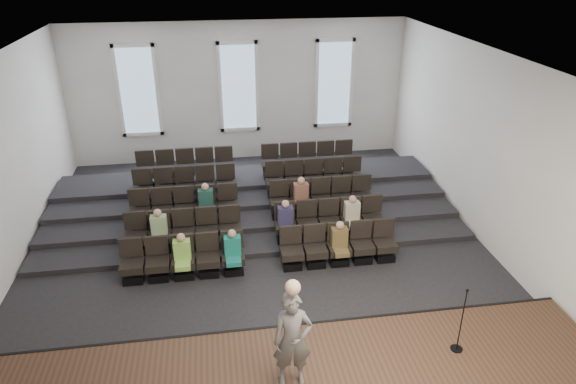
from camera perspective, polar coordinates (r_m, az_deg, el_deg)
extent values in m
plane|color=black|center=(13.43, -3.06, -7.17)|extent=(14.00, 14.00, 0.00)
cube|color=white|center=(11.51, -3.65, 14.25)|extent=(12.00, 14.00, 0.02)
cube|color=white|center=(18.90, -5.50, 10.96)|extent=(12.00, 0.04, 5.00)
cube|color=white|center=(14.09, 21.88, 3.95)|extent=(0.04, 14.00, 5.00)
cube|color=black|center=(10.64, -1.14, -15.74)|extent=(11.80, 0.06, 0.52)
cube|color=black|center=(15.40, -3.96, -2.27)|extent=(11.80, 4.80, 0.15)
cube|color=black|center=(15.83, -4.14, -1.15)|extent=(11.80, 3.75, 0.30)
cube|color=black|center=(16.26, -4.31, -0.08)|extent=(11.80, 2.70, 0.45)
cube|color=black|center=(16.70, -4.47, 0.93)|extent=(11.80, 1.65, 0.60)
cube|color=black|center=(13.01, -16.77, -9.07)|extent=(0.47, 0.43, 0.20)
cube|color=black|center=(12.85, -16.94, -7.93)|extent=(0.55, 0.50, 0.19)
cube|color=black|center=(12.81, -17.07, -5.89)|extent=(0.55, 0.08, 0.50)
cube|color=black|center=(12.93, -14.12, -8.95)|extent=(0.47, 0.43, 0.20)
cube|color=black|center=(12.76, -14.26, -7.81)|extent=(0.55, 0.50, 0.19)
cube|color=black|center=(12.72, -14.40, -5.75)|extent=(0.55, 0.08, 0.50)
cube|color=black|center=(12.87, -11.43, -8.82)|extent=(0.47, 0.43, 0.20)
cube|color=black|center=(12.70, -11.56, -7.66)|extent=(0.55, 0.50, 0.19)
cube|color=black|center=(12.66, -11.69, -5.59)|extent=(0.55, 0.08, 0.50)
cube|color=black|center=(12.84, -8.74, -8.66)|extent=(0.47, 0.43, 0.20)
cube|color=black|center=(12.67, -8.83, -7.50)|extent=(0.55, 0.50, 0.19)
cube|color=black|center=(12.64, -8.97, -5.43)|extent=(0.55, 0.08, 0.50)
cube|color=black|center=(12.84, -6.04, -8.48)|extent=(0.47, 0.43, 0.20)
cube|color=black|center=(12.67, -6.10, -7.32)|extent=(0.55, 0.50, 0.19)
cube|color=black|center=(12.63, -6.24, -5.25)|extent=(0.55, 0.08, 0.50)
cube|color=black|center=(12.96, 0.43, -7.97)|extent=(0.47, 0.43, 0.20)
cube|color=black|center=(12.79, 0.44, -6.82)|extent=(0.55, 0.50, 0.19)
cube|color=black|center=(12.75, 0.29, -4.77)|extent=(0.55, 0.08, 0.50)
cube|color=black|center=(13.05, 3.06, -7.74)|extent=(0.47, 0.43, 0.20)
cube|color=black|center=(12.88, 3.09, -6.59)|extent=(0.55, 0.50, 0.19)
cube|color=black|center=(12.84, 2.95, -4.55)|extent=(0.55, 0.08, 0.50)
cube|color=black|center=(13.17, 5.64, -7.50)|extent=(0.47, 0.43, 0.20)
cube|color=black|center=(13.00, 5.70, -6.35)|extent=(0.55, 0.50, 0.19)
cube|color=black|center=(12.97, 5.55, -4.33)|extent=(0.55, 0.08, 0.50)
cube|color=black|center=(13.32, 8.17, -7.24)|extent=(0.47, 0.43, 0.20)
cube|color=black|center=(13.15, 8.25, -6.11)|extent=(0.55, 0.50, 0.19)
cube|color=black|center=(13.12, 8.11, -4.11)|extent=(0.55, 0.08, 0.50)
cube|color=black|center=(13.49, 10.63, -6.98)|extent=(0.47, 0.43, 0.20)
cube|color=black|center=(13.33, 10.74, -5.86)|extent=(0.55, 0.50, 0.19)
cube|color=black|center=(13.29, 10.59, -3.88)|extent=(0.55, 0.08, 0.50)
cube|color=black|center=(13.81, -16.36, -6.09)|extent=(0.47, 0.43, 0.20)
cube|color=black|center=(13.65, -16.52, -4.99)|extent=(0.55, 0.50, 0.19)
cube|color=black|center=(13.64, -16.64, -3.06)|extent=(0.55, 0.08, 0.50)
cube|color=black|center=(13.73, -13.88, -5.96)|extent=(0.47, 0.43, 0.20)
cube|color=black|center=(13.57, -14.01, -4.85)|extent=(0.55, 0.50, 0.19)
cube|color=black|center=(13.56, -14.13, -2.91)|extent=(0.55, 0.08, 0.50)
cube|color=black|center=(13.68, -11.37, -5.82)|extent=(0.47, 0.43, 0.20)
cube|color=black|center=(13.52, -11.48, -4.70)|extent=(0.55, 0.50, 0.19)
cube|color=black|center=(13.50, -11.61, -2.75)|extent=(0.55, 0.08, 0.50)
cube|color=black|center=(13.65, -8.85, -5.66)|extent=(0.47, 0.43, 0.20)
cube|color=black|center=(13.49, -8.93, -4.54)|extent=(0.55, 0.50, 0.19)
cube|color=black|center=(13.48, -9.06, -2.59)|extent=(0.55, 0.08, 0.50)
cube|color=black|center=(13.65, -6.32, -5.49)|extent=(0.47, 0.43, 0.20)
cube|color=black|center=(13.49, -6.38, -4.37)|extent=(0.55, 0.50, 0.19)
cube|color=black|center=(13.47, -6.51, -2.42)|extent=(0.55, 0.08, 0.50)
cube|color=black|center=(13.75, -0.26, -5.05)|extent=(0.47, 0.43, 0.20)
cube|color=black|center=(13.60, -0.26, -3.93)|extent=(0.55, 0.50, 0.19)
cube|color=black|center=(13.58, -0.40, -1.99)|extent=(0.55, 0.08, 0.50)
cube|color=black|center=(13.84, 2.21, -4.85)|extent=(0.47, 0.43, 0.20)
cube|color=black|center=(13.69, 2.23, -3.74)|extent=(0.55, 0.50, 0.19)
cube|color=black|center=(13.67, 2.09, -1.81)|extent=(0.55, 0.08, 0.50)
cube|color=black|center=(13.96, 4.63, -4.65)|extent=(0.47, 0.43, 0.20)
cube|color=black|center=(13.80, 4.68, -3.54)|extent=(0.55, 0.50, 0.19)
cube|color=black|center=(13.79, 4.54, -1.63)|extent=(0.55, 0.08, 0.50)
cube|color=black|center=(14.09, 7.02, -4.44)|extent=(0.47, 0.43, 0.20)
cube|color=black|center=(13.94, 7.09, -3.34)|extent=(0.55, 0.50, 0.19)
cube|color=black|center=(13.93, 6.95, -1.45)|extent=(0.55, 0.08, 0.50)
cube|color=black|center=(14.26, 9.35, -4.23)|extent=(0.47, 0.43, 0.20)
cube|color=black|center=(14.11, 9.44, -3.14)|extent=(0.55, 0.50, 0.19)
cube|color=black|center=(14.09, 9.31, -1.28)|extent=(0.55, 0.08, 0.50)
cube|color=black|center=(14.64, -16.00, -3.44)|extent=(0.47, 0.42, 0.20)
cube|color=black|center=(14.49, -16.15, -2.37)|extent=(0.55, 0.50, 0.19)
cube|color=black|center=(14.50, -16.26, -0.55)|extent=(0.55, 0.08, 0.50)
cube|color=black|center=(14.56, -13.66, -3.30)|extent=(0.47, 0.42, 0.20)
cube|color=black|center=(14.42, -13.79, -2.23)|extent=(0.55, 0.50, 0.19)
cube|color=black|center=(14.42, -13.91, -0.40)|extent=(0.55, 0.08, 0.50)
cube|color=black|center=(14.51, -11.31, -3.16)|extent=(0.47, 0.42, 0.20)
cube|color=black|center=(14.37, -11.41, -2.08)|extent=(0.55, 0.50, 0.19)
cube|color=black|center=(14.37, -11.53, -0.24)|extent=(0.55, 0.08, 0.50)
cube|color=black|center=(14.49, -8.94, -3.01)|extent=(0.47, 0.42, 0.20)
cube|color=black|center=(14.34, -9.02, -1.92)|extent=(0.55, 0.50, 0.19)
cube|color=black|center=(14.35, -9.14, -0.08)|extent=(0.55, 0.08, 0.50)
cube|color=black|center=(14.48, -6.57, -2.85)|extent=(0.47, 0.42, 0.20)
cube|color=black|center=(14.34, -6.63, -1.76)|extent=(0.55, 0.50, 0.19)
cube|color=black|center=(14.34, -6.75, 0.07)|extent=(0.55, 0.08, 0.50)
cube|color=black|center=(14.58, -0.87, -2.45)|extent=(0.47, 0.42, 0.20)
cube|color=black|center=(14.44, -0.88, -1.37)|extent=(0.55, 0.50, 0.19)
cube|color=black|center=(14.45, -1.01, 0.45)|extent=(0.55, 0.08, 0.50)
cube|color=black|center=(14.67, 1.45, -2.28)|extent=(0.47, 0.42, 0.20)
cube|color=black|center=(14.52, 1.47, -1.20)|extent=(0.55, 0.50, 0.19)
cube|color=black|center=(14.53, 1.34, 0.61)|extent=(0.55, 0.08, 0.50)
cube|color=black|center=(14.78, 3.74, -2.11)|extent=(0.47, 0.42, 0.20)
cube|color=black|center=(14.63, 3.78, -1.04)|extent=(0.55, 0.50, 0.19)
cube|color=black|center=(14.64, 3.65, 0.76)|extent=(0.55, 0.08, 0.50)
cube|color=black|center=(14.91, 6.00, -1.94)|extent=(0.47, 0.42, 0.20)
cube|color=black|center=(14.77, 6.06, -0.88)|extent=(0.55, 0.50, 0.19)
cube|color=black|center=(14.77, 5.93, 0.91)|extent=(0.55, 0.08, 0.50)
cube|color=black|center=(15.06, 8.21, -1.77)|extent=(0.47, 0.42, 0.20)
cube|color=black|center=(14.92, 8.29, -0.72)|extent=(0.55, 0.50, 0.19)
cube|color=black|center=(14.93, 8.16, 1.05)|extent=(0.55, 0.08, 0.50)
cube|color=black|center=(15.49, -15.68, -1.08)|extent=(0.47, 0.42, 0.20)
cube|color=black|center=(15.36, -15.82, -0.05)|extent=(0.55, 0.50, 0.19)
cube|color=black|center=(15.38, -15.92, 1.66)|extent=(0.55, 0.08, 0.50)
cube|color=black|center=(15.42, -13.48, -0.94)|extent=(0.47, 0.42, 0.20)
cube|color=black|center=(15.29, -13.60, 0.10)|extent=(0.55, 0.50, 0.19)
cube|color=black|center=(15.31, -13.70, 1.82)|extent=(0.55, 0.08, 0.50)
cube|color=black|center=(15.37, -11.26, -0.79)|extent=(0.47, 0.42, 0.20)
cube|color=black|center=(15.24, -11.35, 0.25)|extent=(0.55, 0.50, 0.19)
cube|color=black|center=(15.26, -11.47, 1.98)|extent=(0.55, 0.08, 0.50)
cube|color=black|center=(15.35, -9.02, -0.65)|extent=(0.47, 0.42, 0.20)
cube|color=black|center=(15.22, -9.10, 0.40)|extent=(0.55, 0.50, 0.19)
cube|color=black|center=(15.24, -9.22, 2.13)|extent=(0.55, 0.08, 0.50)
cube|color=black|center=(15.35, -6.79, -0.50)|extent=(0.47, 0.42, 0.20)
cube|color=black|center=(15.21, -6.85, 0.55)|extent=(0.55, 0.50, 0.19)
cube|color=black|center=(15.24, -6.96, 2.28)|extent=(0.55, 0.08, 0.50)
cube|color=black|center=(15.44, -1.41, -0.14)|extent=(0.47, 0.42, 0.20)
cube|color=black|center=(15.31, -1.43, 0.90)|extent=(0.55, 0.50, 0.19)
cube|color=black|center=(15.33, -1.55, 2.62)|extent=(0.55, 0.08, 0.50)
cube|color=black|center=(15.52, 0.78, 0.01)|extent=(0.47, 0.42, 0.20)
cube|color=black|center=(15.39, 0.79, 1.05)|extent=(0.55, 0.50, 0.19)
cube|color=black|center=(15.41, 0.67, 2.76)|extent=(0.55, 0.08, 0.50)
cube|color=black|center=(15.62, 2.95, 0.15)|extent=(0.47, 0.42, 0.20)
cube|color=black|center=(15.49, 2.98, 1.19)|extent=(0.55, 0.50, 0.19)
cube|color=black|center=(15.52, 2.86, 2.88)|extent=(0.55, 0.08, 0.50)
cube|color=black|center=(15.75, 5.09, 0.30)|extent=(0.47, 0.42, 0.20)
cube|color=black|center=(15.62, 5.14, 1.32)|extent=(0.55, 0.50, 0.19)
cube|color=black|center=(15.64, 5.02, 3.01)|extent=(0.55, 0.08, 0.50)
cube|color=black|center=(15.89, 7.20, 0.44)|extent=(0.47, 0.42, 0.20)
cube|color=black|center=(15.76, 7.26, 1.46)|extent=(0.55, 0.50, 0.19)
cube|color=black|center=(15.79, 7.14, 3.12)|extent=(0.55, 0.08, 0.50)
cube|color=black|center=(16.37, -15.40, 1.03)|extent=(0.47, 0.42, 0.20)
cube|color=black|center=(16.25, -15.52, 2.02)|extent=(0.55, 0.50, 0.19)
cube|color=black|center=(16.29, -15.62, 3.64)|extent=(0.55, 0.08, 0.50)
cube|color=black|center=(16.30, -13.31, 1.18)|extent=(0.47, 0.42, 0.20)
cube|color=black|center=(16.18, -13.42, 2.17)|extent=(0.55, 0.50, 0.19)
cube|color=black|center=(16.22, -13.52, 3.79)|extent=(0.55, 0.08, 0.50)
cube|color=black|center=(16.26, -11.21, 1.32)|extent=(0.47, 0.42, 0.20)
cube|color=black|center=(16.14, -11.30, 2.32)|extent=(0.55, 0.50, 0.19)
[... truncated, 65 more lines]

